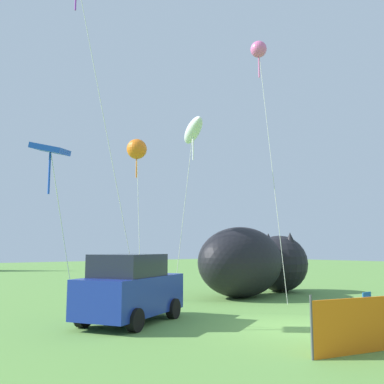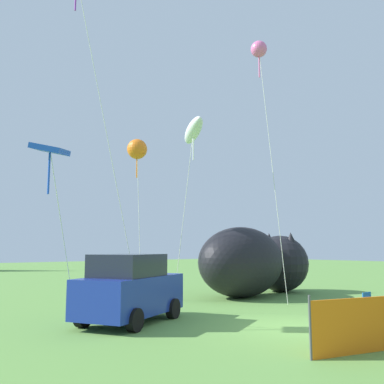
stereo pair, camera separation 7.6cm
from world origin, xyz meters
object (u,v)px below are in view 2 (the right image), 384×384
at_px(folding_chair, 372,306).
at_px(inflatable_cat, 254,264).
at_px(kite_white_ghost, 193,131).
at_px(kite_orange_flower, 137,150).
at_px(kite_blue_box, 50,152).
at_px(parked_car, 130,289).
at_px(kite_pink_octopus, 259,51).

bearing_deg(folding_chair, inflatable_cat, 156.39).
height_order(kite_white_ghost, kite_orange_flower, kite_white_ghost).
relative_size(inflatable_cat, kite_blue_box, 1.41).
distance_m(folding_chair, inflatable_cat, 7.89).
xyz_separation_m(folding_chair, inflatable_cat, (2.76, 7.34, 0.95)).
height_order(folding_chair, inflatable_cat, inflatable_cat).
distance_m(folding_chair, kite_white_ghost, 9.92).
bearing_deg(parked_car, kite_orange_flower, 29.13).
xyz_separation_m(folding_chair, kite_orange_flower, (-2.56, 9.34, 6.10)).
relative_size(inflatable_cat, kite_orange_flower, 1.05).
distance_m(kite_white_ghost, kite_blue_box, 7.62).
bearing_deg(kite_pink_octopus, folding_chair, -101.86).
distance_m(parked_car, kite_pink_octopus, 11.91).
distance_m(folding_chair, kite_orange_flower, 11.44).
bearing_deg(kite_white_ghost, kite_blue_box, -163.59).
bearing_deg(inflatable_cat, kite_blue_box, -177.47).
distance_m(inflatable_cat, kite_white_ghost, 6.93).
bearing_deg(inflatable_cat, folding_chair, -119.56).
height_order(parked_car, kite_pink_octopus, kite_pink_octopus).
relative_size(parked_car, kite_pink_octopus, 0.37).
xyz_separation_m(kite_white_ghost, kite_pink_octopus, (2.14, -1.97, 3.57)).
relative_size(kite_white_ghost, kite_orange_flower, 1.10).
bearing_deg(kite_orange_flower, kite_blue_box, -142.48).
height_order(inflatable_cat, kite_blue_box, kite_blue_box).
xyz_separation_m(inflatable_cat, kite_pink_octopus, (-1.66, -2.10, 9.37)).
xyz_separation_m(parked_car, kite_white_ghost, (4.54, 2.59, 6.26)).
distance_m(parked_car, folding_chair, 7.26).
height_order(kite_pink_octopus, kite_blue_box, kite_pink_octopus).
relative_size(folding_chair, kite_blue_box, 0.17).
bearing_deg(kite_orange_flower, parked_car, -122.62).
distance_m(inflatable_cat, kite_orange_flower, 7.67).
relative_size(folding_chair, kite_pink_octopus, 0.08).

